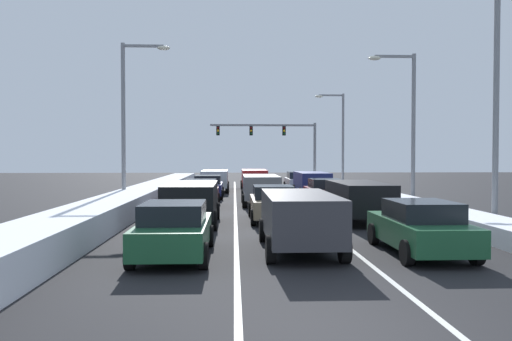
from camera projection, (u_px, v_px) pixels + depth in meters
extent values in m
plane|color=black|center=(269.00, 211.00, 25.63)|extent=(120.00, 120.00, 0.00)
cube|color=silver|center=(293.00, 203.00, 30.18)|extent=(0.14, 49.37, 0.01)
cube|color=silver|center=(235.00, 203.00, 30.04)|extent=(0.14, 49.37, 0.01)
cube|color=white|center=(381.00, 197.00, 30.40)|extent=(1.77, 49.37, 0.62)
cube|color=white|center=(145.00, 195.00, 29.79)|extent=(2.10, 49.37, 0.95)
cube|color=#1E5633|center=(420.00, 232.00, 14.41)|extent=(1.82, 4.50, 0.70)
cube|color=black|center=(422.00, 211.00, 14.24)|extent=(1.64, 2.20, 0.55)
cube|color=red|center=(425.00, 240.00, 12.18)|extent=(0.24, 0.08, 0.14)
cube|color=red|center=(481.00, 240.00, 12.24)|extent=(0.24, 0.08, 0.14)
cylinder|color=black|center=(373.00, 234.00, 15.93)|extent=(0.22, 0.66, 0.66)
cylinder|color=black|center=(429.00, 234.00, 16.00)|extent=(0.22, 0.66, 0.66)
cylinder|color=black|center=(407.00, 253.00, 12.83)|extent=(0.22, 0.66, 0.66)
cylinder|color=black|center=(476.00, 252.00, 12.91)|extent=(0.22, 0.66, 0.66)
cube|color=black|center=(359.00, 197.00, 21.30)|extent=(1.95, 4.90, 1.25)
cube|color=black|center=(375.00, 195.00, 18.88)|extent=(1.56, 0.06, 0.55)
cube|color=red|center=(354.00, 205.00, 18.87)|extent=(0.20, 0.08, 0.28)
cube|color=red|center=(395.00, 205.00, 18.94)|extent=(0.20, 0.08, 0.28)
cylinder|color=black|center=(328.00, 209.00, 22.97)|extent=(0.25, 0.74, 0.74)
cylinder|color=black|center=(370.00, 209.00, 23.06)|extent=(0.25, 0.74, 0.74)
cylinder|color=black|center=(345.00, 218.00, 19.58)|extent=(0.25, 0.74, 0.74)
cylinder|color=black|center=(394.00, 218.00, 19.66)|extent=(0.25, 0.74, 0.74)
cube|color=maroon|center=(325.00, 195.00, 28.30)|extent=(1.82, 4.50, 0.70)
cube|color=black|center=(325.00, 184.00, 28.14)|extent=(1.64, 2.20, 0.55)
cube|color=red|center=(319.00, 195.00, 26.07)|extent=(0.24, 0.08, 0.14)
cube|color=red|center=(346.00, 195.00, 26.13)|extent=(0.24, 0.08, 0.14)
cylinder|color=black|center=(305.00, 198.00, 29.82)|extent=(0.22, 0.66, 0.66)
cylinder|color=black|center=(335.00, 198.00, 29.90)|extent=(0.22, 0.66, 0.66)
cylinder|color=black|center=(313.00, 203.00, 26.73)|extent=(0.22, 0.66, 0.66)
cylinder|color=black|center=(347.00, 202.00, 26.80)|extent=(0.22, 0.66, 0.66)
cube|color=navy|center=(312.00, 181.00, 34.61)|extent=(1.95, 4.90, 1.25)
cube|color=black|center=(318.00, 179.00, 32.20)|extent=(1.56, 0.06, 0.55)
cube|color=red|center=(305.00, 185.00, 32.18)|extent=(0.20, 0.08, 0.28)
cube|color=red|center=(330.00, 185.00, 32.25)|extent=(0.20, 0.08, 0.28)
cylinder|color=black|center=(295.00, 190.00, 36.29)|extent=(0.25, 0.74, 0.74)
cylinder|color=black|center=(321.00, 190.00, 36.37)|extent=(0.25, 0.74, 0.74)
cylinder|color=black|center=(301.00, 193.00, 32.89)|extent=(0.25, 0.74, 0.74)
cylinder|color=black|center=(330.00, 193.00, 32.97)|extent=(0.25, 0.74, 0.74)
cube|color=#B7BABF|center=(298.00, 183.00, 40.89)|extent=(1.82, 4.50, 0.70)
cube|color=black|center=(298.00, 175.00, 40.72)|extent=(1.64, 2.20, 0.55)
cube|color=red|center=(293.00, 183.00, 38.66)|extent=(0.24, 0.08, 0.14)
cube|color=red|center=(311.00, 183.00, 38.72)|extent=(0.24, 0.08, 0.14)
cylinder|color=black|center=(285.00, 185.00, 42.40)|extent=(0.22, 0.66, 0.66)
cylinder|color=black|center=(306.00, 185.00, 42.48)|extent=(0.22, 0.66, 0.66)
cylinder|color=black|center=(289.00, 188.00, 39.31)|extent=(0.22, 0.66, 0.66)
cylinder|color=black|center=(312.00, 188.00, 39.39)|extent=(0.22, 0.66, 0.66)
cube|color=#38383D|center=(299.00, 215.00, 14.80)|extent=(1.95, 4.90, 1.25)
cube|color=black|center=(312.00, 216.00, 12.38)|extent=(1.56, 0.06, 0.55)
cube|color=red|center=(280.00, 231.00, 12.37)|extent=(0.20, 0.08, 0.28)
cube|color=red|center=(344.00, 231.00, 12.44)|extent=(0.20, 0.08, 0.28)
cylinder|color=black|center=(263.00, 230.00, 16.47)|extent=(0.25, 0.74, 0.74)
cylinder|color=black|center=(322.00, 230.00, 16.55)|extent=(0.25, 0.74, 0.74)
cylinder|color=black|center=(271.00, 249.00, 13.08)|extent=(0.25, 0.74, 0.74)
cylinder|color=black|center=(345.00, 249.00, 13.16)|extent=(0.25, 0.74, 0.74)
cube|color=#937F60|center=(273.00, 206.00, 21.83)|extent=(1.82, 4.50, 0.70)
cube|color=black|center=(273.00, 192.00, 21.67)|extent=(1.64, 2.20, 0.55)
cube|color=red|center=(259.00, 208.00, 19.60)|extent=(0.24, 0.08, 0.14)
cube|color=red|center=(295.00, 208.00, 19.66)|extent=(0.24, 0.08, 0.14)
cylinder|color=black|center=(251.00, 209.00, 23.35)|extent=(0.22, 0.66, 0.66)
cylinder|color=black|center=(289.00, 209.00, 23.43)|extent=(0.22, 0.66, 0.66)
cylinder|color=black|center=(253.00, 217.00, 20.26)|extent=(0.22, 0.66, 0.66)
cylinder|color=black|center=(298.00, 217.00, 20.33)|extent=(0.22, 0.66, 0.66)
cube|color=slate|center=(261.00, 186.00, 28.91)|extent=(1.95, 4.90, 1.25)
cube|color=black|center=(263.00, 184.00, 26.49)|extent=(1.56, 0.06, 0.55)
cube|color=red|center=(248.00, 191.00, 26.48)|extent=(0.20, 0.08, 0.28)
cube|color=red|center=(278.00, 191.00, 26.55)|extent=(0.20, 0.08, 0.28)
cylinder|color=black|center=(243.00, 196.00, 30.58)|extent=(0.25, 0.74, 0.74)
cylinder|color=black|center=(275.00, 196.00, 30.67)|extent=(0.25, 0.74, 0.74)
cylinder|color=black|center=(245.00, 201.00, 27.19)|extent=(0.25, 0.74, 0.74)
cylinder|color=black|center=(280.00, 201.00, 27.27)|extent=(0.25, 0.74, 0.74)
cube|color=silver|center=(259.00, 188.00, 34.64)|extent=(1.82, 4.50, 0.70)
cube|color=black|center=(259.00, 179.00, 34.47)|extent=(1.64, 2.20, 0.55)
cube|color=red|center=(250.00, 188.00, 32.41)|extent=(0.24, 0.08, 0.14)
cube|color=red|center=(272.00, 188.00, 32.47)|extent=(0.24, 0.08, 0.14)
cylinder|color=black|center=(246.00, 190.00, 36.15)|extent=(0.22, 0.66, 0.66)
cylinder|color=black|center=(271.00, 190.00, 36.23)|extent=(0.22, 0.66, 0.66)
cylinder|color=black|center=(247.00, 194.00, 33.06)|extent=(0.22, 0.66, 0.66)
cylinder|color=black|center=(274.00, 194.00, 33.14)|extent=(0.22, 0.66, 0.66)
cube|color=maroon|center=(254.00, 177.00, 41.08)|extent=(1.95, 4.90, 1.25)
cube|color=black|center=(255.00, 175.00, 38.67)|extent=(1.56, 0.06, 0.55)
cube|color=red|center=(245.00, 180.00, 38.65)|extent=(0.20, 0.08, 0.28)
cube|color=red|center=(266.00, 180.00, 38.72)|extent=(0.20, 0.08, 0.28)
cylinder|color=black|center=(242.00, 185.00, 42.76)|extent=(0.25, 0.74, 0.74)
cylinder|color=black|center=(265.00, 185.00, 42.84)|extent=(0.25, 0.74, 0.74)
cylinder|color=black|center=(243.00, 187.00, 39.36)|extent=(0.25, 0.74, 0.74)
cylinder|color=black|center=(267.00, 187.00, 39.44)|extent=(0.25, 0.74, 0.74)
cube|color=#1E5633|center=(174.00, 234.00, 13.93)|extent=(1.82, 4.50, 0.70)
cube|color=black|center=(174.00, 213.00, 13.77)|extent=(1.64, 2.20, 0.55)
cube|color=red|center=(133.00, 244.00, 11.70)|extent=(0.24, 0.08, 0.14)
cube|color=red|center=(193.00, 243.00, 11.76)|extent=(0.24, 0.08, 0.14)
cylinder|color=black|center=(151.00, 236.00, 15.45)|extent=(0.22, 0.66, 0.66)
cylinder|color=black|center=(210.00, 236.00, 15.53)|extent=(0.22, 0.66, 0.66)
cylinder|color=black|center=(130.00, 256.00, 12.36)|extent=(0.22, 0.66, 0.66)
cylinder|color=black|center=(204.00, 256.00, 12.43)|extent=(0.22, 0.66, 0.66)
cube|color=black|center=(191.00, 199.00, 20.49)|extent=(1.95, 4.90, 1.25)
cube|color=black|center=(186.00, 197.00, 18.07)|extent=(1.56, 0.06, 0.55)
cube|color=red|center=(164.00, 207.00, 18.06)|extent=(0.20, 0.08, 0.28)
cube|color=red|center=(208.00, 207.00, 18.13)|extent=(0.20, 0.08, 0.28)
cylinder|color=black|center=(173.00, 211.00, 22.16)|extent=(0.25, 0.74, 0.74)
cylinder|color=black|center=(217.00, 211.00, 22.24)|extent=(0.25, 0.74, 0.74)
cylinder|color=black|center=(162.00, 221.00, 18.77)|extent=(0.25, 0.74, 0.74)
cylinder|color=black|center=(214.00, 221.00, 18.85)|extent=(0.25, 0.74, 0.74)
cube|color=maroon|center=(201.00, 196.00, 27.46)|extent=(1.82, 4.50, 0.70)
cube|color=black|center=(200.00, 185.00, 27.29)|extent=(1.64, 2.20, 0.55)
cube|color=red|center=(184.00, 197.00, 25.23)|extent=(0.24, 0.08, 0.14)
cube|color=red|center=(212.00, 197.00, 25.29)|extent=(0.24, 0.08, 0.14)
cylinder|color=black|center=(187.00, 199.00, 28.97)|extent=(0.22, 0.66, 0.66)
cylinder|color=black|center=(218.00, 199.00, 29.05)|extent=(0.22, 0.66, 0.66)
cylinder|color=black|center=(181.00, 204.00, 25.88)|extent=(0.22, 0.66, 0.66)
cylinder|color=black|center=(216.00, 204.00, 25.95)|extent=(0.22, 0.66, 0.66)
cube|color=navy|center=(208.00, 189.00, 33.51)|extent=(1.82, 4.50, 0.70)
cube|color=black|center=(208.00, 179.00, 33.35)|extent=(1.64, 2.20, 0.55)
cube|color=red|center=(195.00, 189.00, 31.28)|extent=(0.24, 0.08, 0.14)
cube|color=red|center=(218.00, 189.00, 31.34)|extent=(0.24, 0.08, 0.14)
cylinder|color=black|center=(196.00, 192.00, 35.03)|extent=(0.22, 0.66, 0.66)
cylinder|color=black|center=(222.00, 191.00, 35.11)|extent=(0.22, 0.66, 0.66)
cylinder|color=black|center=(193.00, 195.00, 31.93)|extent=(0.22, 0.66, 0.66)
cylinder|color=black|center=(221.00, 195.00, 32.01)|extent=(0.22, 0.66, 0.66)
cube|color=#B7BABF|center=(215.00, 178.00, 39.26)|extent=(1.95, 4.90, 1.25)
cube|color=black|center=(214.00, 176.00, 36.84)|extent=(1.56, 0.06, 0.55)
cube|color=red|center=(203.00, 181.00, 36.83)|extent=(0.20, 0.08, 0.28)
cube|color=red|center=(224.00, 181.00, 36.90)|extent=(0.20, 0.08, 0.28)
cylinder|color=black|center=(204.00, 186.00, 40.93)|extent=(0.25, 0.74, 0.74)
cylinder|color=black|center=(228.00, 186.00, 41.02)|extent=(0.25, 0.74, 0.74)
cylinder|color=black|center=(201.00, 189.00, 37.54)|extent=(0.25, 0.74, 0.74)
cylinder|color=black|center=(227.00, 189.00, 37.62)|extent=(0.25, 0.74, 0.74)
cylinder|color=slate|center=(315.00, 153.00, 52.72)|extent=(0.28, 0.28, 6.20)
cube|color=slate|center=(263.00, 125.00, 52.41)|extent=(10.80, 0.20, 0.20)
cube|color=black|center=(284.00, 131.00, 52.52)|extent=(0.34, 0.34, 0.95)
sphere|color=#4C0A0A|center=(284.00, 128.00, 52.32)|extent=(0.22, 0.22, 0.22)
sphere|color=#F2AD14|center=(284.00, 131.00, 52.33)|extent=(0.22, 0.22, 0.22)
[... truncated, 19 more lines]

